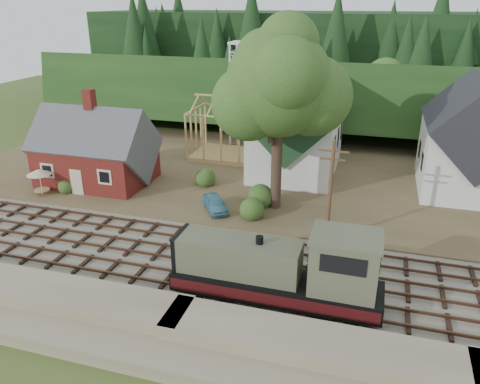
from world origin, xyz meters
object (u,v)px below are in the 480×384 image
(car_blue, at_px, (215,203))
(patio_set, at_px, (39,173))
(locomotive, at_px, (284,271))
(car_green, at_px, (77,171))

(car_blue, xyz_separation_m, patio_set, (-16.42, -1.23, 1.44))
(locomotive, bearing_deg, car_green, 149.01)
(locomotive, height_order, car_green, locomotive)
(locomotive, height_order, car_blue, locomotive)
(car_green, distance_m, patio_set, 5.26)
(patio_set, bearing_deg, car_green, 86.97)
(locomotive, bearing_deg, patio_set, 158.74)
(locomotive, relative_size, car_blue, 3.25)
(locomotive, height_order, patio_set, locomotive)
(car_blue, xyz_separation_m, car_green, (-16.15, 3.81, -0.08))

